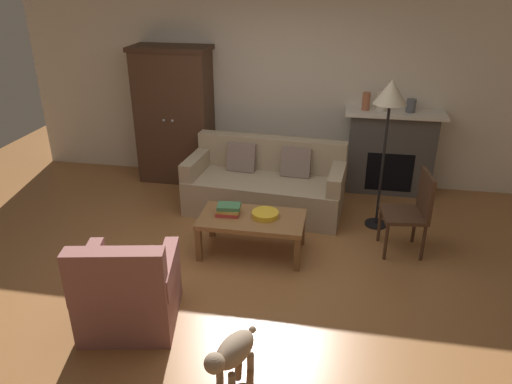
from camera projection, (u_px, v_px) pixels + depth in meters
ground_plane at (241, 272)px, 4.90m from camera, size 9.60×9.60×0.00m
back_wall at (279, 80)px, 6.59m from camera, size 7.20×0.10×2.80m
fireplace at (390, 152)px, 6.46m from camera, size 1.26×0.48×1.12m
armoire at (175, 115)px, 6.72m from camera, size 1.06×0.57×1.87m
couch at (266, 186)px, 6.06m from camera, size 1.98×0.99×0.86m
coffee_table at (252, 222)px, 5.10m from camera, size 1.10×0.60×0.42m
fruit_bowl at (265, 214)px, 5.07m from camera, size 0.28×0.28×0.06m
book_stack at (228, 210)px, 5.11m from camera, size 0.27×0.20×0.11m
mantel_vase_terracotta at (366, 101)px, 6.23m from camera, size 0.10×0.10×0.23m
mantel_vase_cream at (382, 101)px, 6.19m from camera, size 0.14×0.14×0.24m
mantel_vase_slate at (411, 106)px, 6.15m from camera, size 0.12×0.12×0.17m
armchair_near_left at (128, 293)px, 4.06m from camera, size 0.90×0.91×0.88m
side_chair_wooden at (413, 208)px, 5.06m from camera, size 0.49×0.49×0.90m
floor_lamp at (390, 101)px, 5.18m from camera, size 0.36×0.36×1.73m
dog at (232, 353)px, 3.53m from camera, size 0.34×0.54×0.39m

